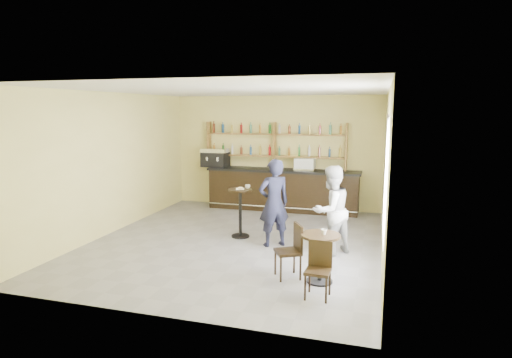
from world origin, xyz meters
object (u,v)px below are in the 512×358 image
(pastry_case, at_px, (305,164))
(pedestal_table, at_px, (240,213))
(bar_counter, at_px, (283,190))
(man_main, at_px, (274,203))
(chair_south, at_px, (318,271))
(espresso_machine, at_px, (215,158))
(chair_west, at_px, (288,251))
(cafe_table, at_px, (320,258))
(patron_second, at_px, (331,210))

(pastry_case, relative_size, pedestal_table, 0.51)
(bar_counter, bearing_deg, pedestal_table, -96.80)
(man_main, height_order, chair_south, man_main)
(man_main, bearing_deg, espresso_machine, -86.18)
(chair_west, xyz_separation_m, chair_south, (0.60, -0.65, -0.03))
(pastry_case, distance_m, pedestal_table, 3.06)
(espresso_machine, height_order, cafe_table, espresso_machine)
(pedestal_table, height_order, chair_south, pedestal_table)
(espresso_machine, relative_size, chair_west, 0.81)
(pedestal_table, relative_size, patron_second, 0.62)
(chair_west, distance_m, patron_second, 1.59)
(pastry_case, xyz_separation_m, chair_south, (1.16, -5.45, -0.90))
(cafe_table, bearing_deg, chair_south, -85.24)
(pastry_case, bearing_deg, pedestal_table, -107.19)
(chair_south, bearing_deg, espresso_machine, 127.75)
(chair_west, bearing_deg, pedestal_table, -172.19)
(pastry_case, xyz_separation_m, patron_second, (1.10, -3.36, -0.45))
(espresso_machine, bearing_deg, cafe_table, -47.10)
(man_main, relative_size, patron_second, 1.04)
(pastry_case, xyz_separation_m, man_main, (-0.09, -3.20, -0.42))
(man_main, xyz_separation_m, chair_south, (1.24, -2.25, -0.48))
(man_main, height_order, cafe_table, man_main)
(man_main, bearing_deg, chair_west, 77.05)
(bar_counter, height_order, pedestal_table, bar_counter)
(chair_west, relative_size, chair_south, 1.08)
(pastry_case, xyz_separation_m, pedestal_table, (-0.95, -2.80, -0.78))
(patron_second, bearing_deg, bar_counter, -112.61)
(pedestal_table, relative_size, chair_west, 1.18)
(bar_counter, distance_m, cafe_table, 5.15)
(man_main, height_order, patron_second, man_main)
(bar_counter, bearing_deg, chair_south, -71.99)
(cafe_table, xyz_separation_m, chair_south, (0.05, -0.60, 0.02))
(chair_west, bearing_deg, bar_counter, 164.57)
(patron_second, bearing_deg, pedestal_table, -65.06)
(espresso_machine, xyz_separation_m, chair_west, (3.19, -4.80, -0.97))
(bar_counter, relative_size, chair_south, 5.03)
(cafe_table, bearing_deg, espresso_machine, 127.69)
(man_main, bearing_deg, pastry_case, -126.33)
(espresso_machine, distance_m, man_main, 4.12)
(pastry_case, height_order, chair_west, pastry_case)
(bar_counter, distance_m, chair_south, 5.73)
(bar_counter, height_order, chair_west, bar_counter)
(pastry_case, bearing_deg, cafe_table, -75.60)
(pastry_case, bearing_deg, man_main, -89.99)
(espresso_machine, bearing_deg, man_main, -46.17)
(chair_south, xyz_separation_m, patron_second, (-0.05, 2.09, 0.45))
(pastry_case, xyz_separation_m, chair_west, (0.56, -4.80, -0.87))
(cafe_table, relative_size, chair_south, 0.96)
(bar_counter, relative_size, espresso_machine, 5.76)
(chair_south, bearing_deg, cafe_table, 97.65)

